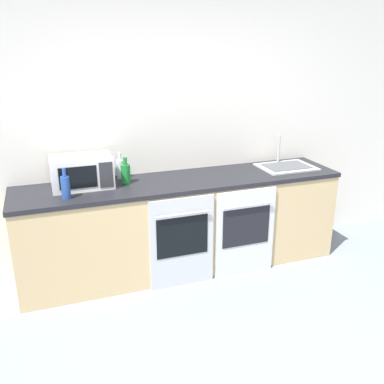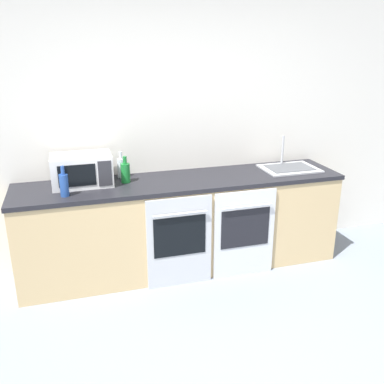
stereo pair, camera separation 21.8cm
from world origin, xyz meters
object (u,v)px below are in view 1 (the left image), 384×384
bottle_blue (66,187)px  sink (286,166)px  microwave (82,172)px  bottle_clear (120,169)px  bottle_green (126,173)px  oven_right (245,232)px  oven_left (182,242)px

bottle_blue → sink: 2.16m
microwave → bottle_clear: 0.38m
bottle_green → bottle_blue: bearing=-156.7°
oven_right → bottle_clear: 1.29m
microwave → sink: size_ratio=0.95×
oven_left → microwave: (-0.77, 0.42, 0.60)m
oven_left → bottle_green: (-0.39, 0.39, 0.56)m
microwave → bottle_clear: microwave is taller
bottle_clear → bottle_blue: bearing=-143.2°
bottle_green → microwave: bearing=175.5°
oven_left → microwave: microwave is taller
bottle_green → bottle_clear: size_ratio=0.97×
bottle_clear → oven_left: bearing=-53.2°
microwave → bottle_green: 0.38m
microwave → oven_left: bearing=-28.8°
microwave → bottle_clear: bearing=19.3°
oven_left → sink: size_ratio=1.55×
bottle_blue → oven_right: bearing=-6.0°
oven_right → bottle_blue: 1.65m
bottle_clear → sink: size_ratio=0.46×
oven_right → bottle_green: bearing=158.8°
bottle_green → sink: bearing=-1.3°
oven_right → sink: 0.86m
bottle_green → bottle_blue: 0.58m
bottle_green → sink: (1.62, -0.04, -0.08)m
microwave → bottle_green: (0.38, -0.03, -0.04)m
microwave → bottle_blue: size_ratio=1.99×
microwave → sink: sink is taller
oven_right → oven_left: bearing=180.0°
oven_right → sink: sink is taller
oven_left → bottle_clear: (-0.41, 0.55, 0.56)m
oven_left → microwave: size_ratio=1.63×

